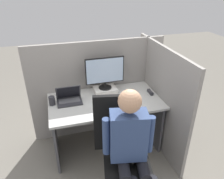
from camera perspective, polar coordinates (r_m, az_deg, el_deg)
name	(u,v)px	position (r m, az deg, el deg)	size (l,w,h in m)	color
ground_plane	(114,166)	(2.95, 0.41, -19.28)	(12.00, 12.00, 0.00)	slate
cubicle_panel_back	(98,89)	(3.15, -3.65, 0.13)	(1.91, 0.05, 1.41)	gray
cubicle_panel_right	(160,98)	(2.97, 12.36, -2.31)	(0.04, 1.43, 1.41)	gray
desk	(105,113)	(2.87, -1.74, -6.11)	(1.41, 0.77, 0.75)	#B7B7B2
paper_box	(105,90)	(2.98, -1.79, -0.01)	(0.30, 0.22, 0.05)	white
monitor	(105,72)	(2.87, -1.88, 4.62)	(0.51, 0.17, 0.43)	black
laptop	(69,99)	(2.77, -11.11, -2.40)	(0.30, 0.22, 0.21)	#2D2D33
mouse	(96,108)	(2.59, -4.27, -4.92)	(0.07, 0.05, 0.03)	black
stapler	(150,92)	(2.96, 9.96, -0.69)	(0.04, 0.13, 0.04)	#2D2D33
carrot_toy	(130,108)	(2.60, 4.79, -4.74)	(0.04, 0.16, 0.04)	orange
office_chair	(122,150)	(2.31, 2.52, -15.40)	(0.55, 0.60, 1.14)	black
person	(131,145)	(2.07, 5.01, -14.22)	(0.47, 0.45, 1.32)	black
pen_cup	(52,101)	(2.75, -15.42, -2.86)	(0.08, 0.08, 0.11)	#28282D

